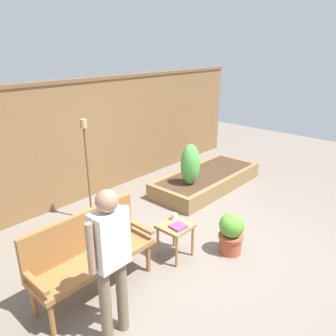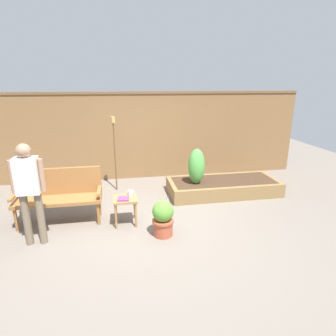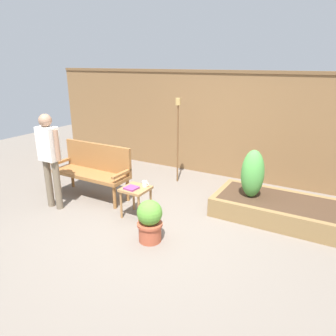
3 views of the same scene
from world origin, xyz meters
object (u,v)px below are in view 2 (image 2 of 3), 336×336
at_px(potted_boxwood, 163,218).
at_px(person_by_bench, 29,186).
at_px(book_on_table, 123,199).
at_px(cup_on_table, 130,193).
at_px(garden_bench, 59,192).
at_px(side_table, 125,202).
at_px(tiki_torch, 114,141).
at_px(shrub_near_bench, 196,166).

bearing_deg(potted_boxwood, person_by_bench, 177.08).
relative_size(book_on_table, person_by_bench, 0.12).
height_order(cup_on_table, book_on_table, cup_on_table).
xyz_separation_m(garden_bench, side_table, (1.12, -0.32, -0.15)).
bearing_deg(cup_on_table, side_table, -131.96).
distance_m(garden_bench, book_on_table, 1.17).
relative_size(potted_boxwood, tiki_torch, 0.35).
relative_size(shrub_near_bench, tiki_torch, 0.45).
xyz_separation_m(cup_on_table, shrub_near_bench, (1.42, 0.85, 0.15)).
bearing_deg(cup_on_table, tiki_torch, 99.30).
height_order(shrub_near_bench, person_by_bench, person_by_bench).
distance_m(cup_on_table, potted_boxwood, 0.81).
relative_size(tiki_torch, person_by_bench, 1.07).
bearing_deg(cup_on_table, person_by_bench, -160.69).
distance_m(book_on_table, potted_boxwood, 0.77).
bearing_deg(person_by_bench, book_on_table, 14.01).
distance_m(shrub_near_bench, person_by_bench, 3.20).
bearing_deg(side_table, garden_bench, 164.06).
xyz_separation_m(cup_on_table, tiki_torch, (-0.25, 1.55, 0.62)).
bearing_deg(garden_bench, person_by_bench, -108.29).
distance_m(potted_boxwood, tiki_torch, 2.44).
height_order(cup_on_table, shrub_near_bench, shrub_near_bench).
relative_size(book_on_table, tiki_torch, 0.11).
bearing_deg(potted_boxwood, side_table, 139.01).
distance_m(garden_bench, cup_on_table, 1.24).
bearing_deg(person_by_bench, side_table, 16.45).
bearing_deg(book_on_table, person_by_bench, -160.68).
relative_size(garden_bench, side_table, 3.00).
height_order(garden_bench, tiki_torch, tiki_torch).
distance_m(cup_on_table, person_by_bench, 1.60).
distance_m(garden_bench, side_table, 1.18).
bearing_deg(shrub_near_bench, cup_on_table, -149.16).
xyz_separation_m(potted_boxwood, person_by_bench, (-1.94, 0.10, 0.63)).
distance_m(tiki_torch, person_by_bench, 2.40).
bearing_deg(book_on_table, potted_boxwood, -30.31).
bearing_deg(potted_boxwood, tiki_torch, 108.69).
height_order(cup_on_table, potted_boxwood, potted_boxwood).
xyz_separation_m(garden_bench, potted_boxwood, (1.70, -0.82, -0.24)).
height_order(tiki_torch, person_by_bench, tiki_torch).
relative_size(side_table, tiki_torch, 0.29).
xyz_separation_m(side_table, tiki_torch, (-0.16, 1.66, 0.75)).
bearing_deg(book_on_table, garden_bench, 165.75).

